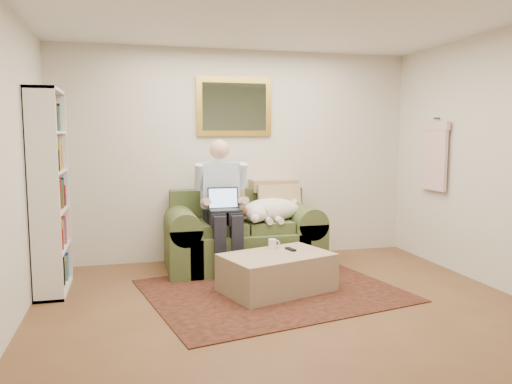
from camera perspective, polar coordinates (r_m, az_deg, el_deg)
name	(u,v)px	position (r m, az deg, el deg)	size (l,w,h in m)	color
room_shell	(293,166)	(4.21, 4.22, 3.00)	(4.51, 5.00, 2.61)	brown
rug	(272,290)	(5.10, 1.83, -11.18)	(2.38, 1.91, 0.01)	black
sofa	(243,241)	(5.92, -1.49, -5.62)	(1.79, 0.91, 1.07)	#536133
seated_man	(223,207)	(5.63, -3.79, -1.68)	(0.59, 0.84, 1.51)	#8CA0D8
laptop	(224,204)	(5.56, -3.66, -1.40)	(0.35, 0.28, 0.25)	black
sleeping_dog	(271,210)	(5.85, 1.77, -2.03)	(0.74, 0.46, 0.27)	white
ottoman	(277,273)	(5.05, 2.39, -9.19)	(1.05, 0.67, 0.38)	tan
coffee_mug	(272,244)	(5.21, 1.88, -5.94)	(0.08, 0.08, 0.10)	white
tv_remote	(291,249)	(5.16, 3.97, -6.55)	(0.05, 0.15, 0.02)	black
bookshelf	(50,192)	(5.31, -22.53, 0.02)	(0.28, 0.80, 2.00)	white
wall_mirror	(234,107)	(6.24, -2.49, 9.70)	(0.94, 0.04, 0.72)	gold
hanging_shirt	(434,152)	(6.31, 19.67, 4.29)	(0.06, 0.52, 0.90)	beige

